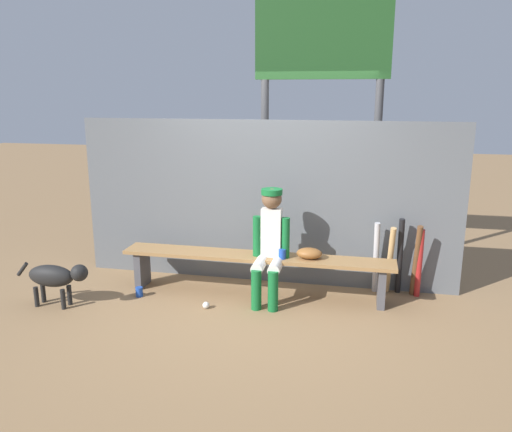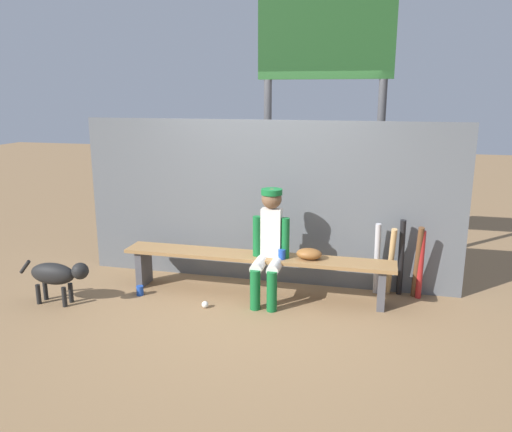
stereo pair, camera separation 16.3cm
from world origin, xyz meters
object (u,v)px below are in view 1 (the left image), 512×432
object	(u,v)px
bat_aluminum_black	(400,256)
baseball	(206,305)
bat_aluminum_red	(419,263)
dog	(56,277)
player_seated	(270,242)
bat_wood_dark	(416,261)
scoreboard	(326,74)
dugout_bench	(256,263)
bat_wood_tan	(390,260)
baseball_glove	(309,253)
cup_on_ground	(139,292)
cup_on_bench	(282,254)
bat_aluminum_silver	(376,258)

from	to	relation	value
bat_aluminum_black	baseball	size ratio (longest dim) A/B	12.14
bat_aluminum_red	dog	bearing A→B (deg)	-164.51
bat_aluminum_red	baseball	distance (m)	2.39
player_seated	baseball	size ratio (longest dim) A/B	16.75
bat_aluminum_red	bat_wood_dark	bearing A→B (deg)	172.61
bat_aluminum_red	scoreboard	bearing A→B (deg)	142.68
dugout_bench	bat_aluminum_black	xyz separation A→B (m)	(1.58, 0.37, 0.07)
baseball	bat_wood_dark	bearing A→B (deg)	19.78
player_seated	bat_wood_tan	size ratio (longest dim) A/B	1.50
bat_wood_dark	baseball_glove	bearing A→B (deg)	-164.92
bat_wood_dark	baseball	xyz separation A→B (m)	(-2.20, -0.79, -0.39)
baseball_glove	bat_aluminum_red	size ratio (longest dim) A/B	0.35
dugout_bench	bat_aluminum_red	xyz separation A→B (m)	(1.79, 0.31, 0.02)
player_seated	cup_on_ground	xyz separation A→B (m)	(-1.46, -0.22, -0.62)
dugout_bench	bat_wood_dark	world-z (taller)	bat_wood_dark
bat_aluminum_black	scoreboard	world-z (taller)	scoreboard
bat_wood_tan	dog	bearing A→B (deg)	-162.86
bat_wood_tan	bat_wood_dark	xyz separation A→B (m)	(0.28, -0.02, 0.02)
player_seated	scoreboard	bearing A→B (deg)	71.08
bat_wood_tan	dugout_bench	bearing A→B (deg)	-167.41
baseball_glove	scoreboard	distance (m)	2.27
baseball_glove	dog	bearing A→B (deg)	-164.03
player_seated	bat_wood_dark	xyz separation A→B (m)	(1.58, 0.42, -0.25)
dugout_bench	player_seated	xyz separation A→B (m)	(0.17, -0.11, 0.29)
bat_wood_dark	scoreboard	xyz separation A→B (m)	(-1.13, 0.88, 2.04)
bat_wood_tan	cup_on_ground	bearing A→B (deg)	-166.64
bat_wood_tan	cup_on_ground	size ratio (longest dim) A/B	7.50
dugout_bench	bat_wood_tan	xyz separation A→B (m)	(1.47, 0.33, 0.03)
scoreboard	cup_on_ground	bearing A→B (deg)	-141.38
player_seated	bat_wood_tan	world-z (taller)	player_seated
bat_wood_dark	cup_on_ground	bearing A→B (deg)	-168.15
bat_wood_tan	bat_aluminum_black	world-z (taller)	bat_aluminum_black
cup_on_bench	bat_wood_tan	bearing A→B (deg)	18.87
bat_aluminum_red	bat_aluminum_silver	bearing A→B (deg)	173.47
dugout_bench	scoreboard	xyz separation A→B (m)	(0.62, 1.20, 2.09)
baseball_glove	bat_wood_dark	world-z (taller)	bat_wood_dark
player_seated	scoreboard	size ratio (longest dim) A/B	0.35
bat_aluminum_silver	cup_on_bench	bearing A→B (deg)	-157.00
baseball_glove	scoreboard	world-z (taller)	scoreboard
player_seated	bat_aluminum_red	world-z (taller)	player_seated
dugout_bench	baseball_glove	size ratio (longest dim) A/B	10.95
bat_aluminum_black	bat_aluminum_red	bearing A→B (deg)	-17.78
bat_aluminum_silver	dog	distance (m)	3.53
dugout_bench	baseball	distance (m)	0.74
player_seated	baseball_glove	bearing A→B (deg)	14.60
bat_aluminum_black	baseball	xyz separation A→B (m)	(-2.02, -0.85, -0.41)
cup_on_ground	bat_aluminum_red	bearing A→B (deg)	11.63
bat_aluminum_black	bat_aluminum_silver	bearing A→B (deg)	-177.10
player_seated	baseball_glove	world-z (taller)	player_seated
dugout_bench	cup_on_bench	distance (m)	0.35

